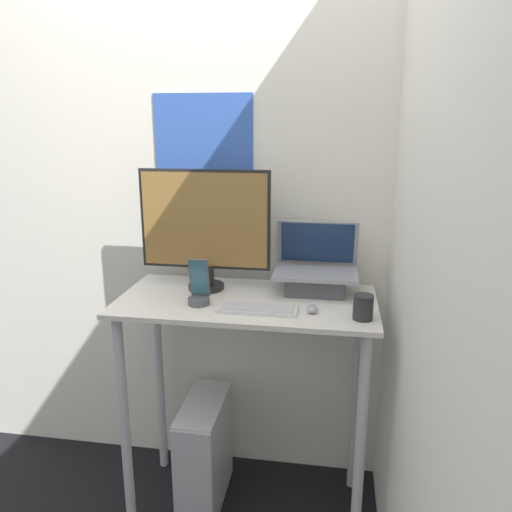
{
  "coord_description": "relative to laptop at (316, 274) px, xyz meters",
  "views": [
    {
      "loc": [
        0.33,
        -1.59,
        1.68
      ],
      "look_at": [
        0.04,
        0.25,
        1.17
      ],
      "focal_mm": 35.0,
      "sensor_mm": 36.0,
      "label": 1
    }
  ],
  "objects": [
    {
      "name": "desk",
      "position": [
        -0.27,
        -0.13,
        -0.28
      ],
      "size": [
        1.03,
        0.51,
        0.99
      ],
      "color": "beige",
      "rests_on": "ground_plane"
    },
    {
      "name": "keyboard",
      "position": [
        -0.2,
        -0.25,
        -0.07
      ],
      "size": [
        0.3,
        0.1,
        0.02
      ],
      "color": "silver",
      "rests_on": "desk"
    },
    {
      "name": "monitor",
      "position": [
        -0.46,
        -0.03,
        0.18
      ],
      "size": [
        0.54,
        0.15,
        0.5
      ],
      "color": "black",
      "rests_on": "desk"
    },
    {
      "name": "wall_back",
      "position": [
        -0.27,
        0.21,
        0.23
      ],
      "size": [
        6.0,
        0.06,
        2.6
      ],
      "color": "silver",
      "rests_on": "ground_plane"
    },
    {
      "name": "mouse",
      "position": [
        -0.0,
        -0.23,
        -0.06
      ],
      "size": [
        0.04,
        0.06,
        0.03
      ],
      "color": "#99999E",
      "rests_on": "desk"
    },
    {
      "name": "computer_tower",
      "position": [
        -0.47,
        -0.12,
        -0.82
      ],
      "size": [
        0.17,
        0.4,
        0.49
      ],
      "color": "silver",
      "rests_on": "ground_plane"
    },
    {
      "name": "cell_phone",
      "position": [
        -0.44,
        -0.21,
        -0.03
      ],
      "size": [
        0.08,
        0.08,
        0.18
      ],
      "color": "#4C4C51",
      "rests_on": "desk"
    },
    {
      "name": "wall_side_right",
      "position": [
        0.33,
        -0.38,
        0.23
      ],
      "size": [
        0.05,
        6.0,
        2.6
      ],
      "color": "silver",
      "rests_on": "ground_plane"
    },
    {
      "name": "laptop",
      "position": [
        0.0,
        0.0,
        0.0
      ],
      "size": [
        0.34,
        0.24,
        0.28
      ],
      "color": "#4C4C51",
      "rests_on": "desk"
    },
    {
      "name": "mug",
      "position": [
        0.18,
        -0.27,
        -0.03
      ],
      "size": [
        0.07,
        0.07,
        0.09
      ],
      "color": "#262628",
      "rests_on": "desk"
    }
  ]
}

